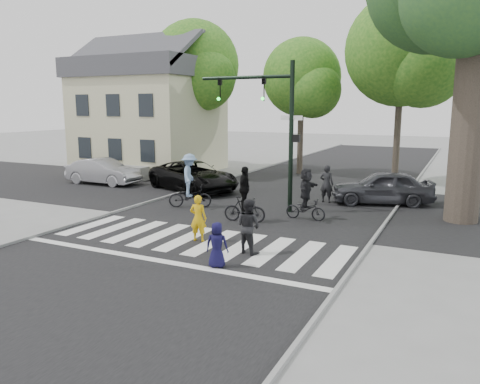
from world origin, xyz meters
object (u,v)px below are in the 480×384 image
at_px(traffic_signal, 272,115).
at_px(car_suv, 193,176).
at_px(pedestrian_woman, 198,218).
at_px(pedestrian_adult, 248,226).
at_px(car_silver, 103,171).
at_px(cyclist_left, 190,184).
at_px(cyclist_right, 306,197).
at_px(car_grey, 382,187).
at_px(cyclist_mid, 245,199).
at_px(pedestrian_child, 217,245).

distance_m(traffic_signal, car_suv, 6.65).
distance_m(pedestrian_woman, pedestrian_adult, 1.98).
relative_size(car_suv, car_silver, 1.24).
distance_m(pedestrian_woman, car_silver, 12.75).
xyz_separation_m(traffic_signal, cyclist_left, (-3.27, -1.04, -2.91)).
height_order(pedestrian_woman, cyclist_right, cyclist_right).
xyz_separation_m(traffic_signal, cyclist_right, (1.84, -0.99, -3.02)).
bearing_deg(car_suv, car_silver, 118.28).
bearing_deg(pedestrian_woman, pedestrian_adult, 158.45).
bearing_deg(cyclist_left, pedestrian_woman, -55.04).
relative_size(cyclist_right, car_grey, 0.46).
height_order(traffic_signal, car_silver, traffic_signal).
relative_size(cyclist_mid, car_silver, 0.49).
xyz_separation_m(cyclist_mid, car_suv, (-5.19, 4.82, -0.11)).
distance_m(traffic_signal, car_grey, 6.04).
distance_m(cyclist_right, car_silver, 13.00).
height_order(pedestrian_woman, car_suv, pedestrian_woman).
bearing_deg(pedestrian_adult, car_grey, -89.72).
relative_size(cyclist_left, car_silver, 0.53).
height_order(cyclist_mid, cyclist_right, cyclist_mid).
bearing_deg(pedestrian_woman, pedestrian_child, 122.30).
xyz_separation_m(pedestrian_child, cyclist_right, (0.46, 6.15, 0.26)).
distance_m(cyclist_left, car_grey, 8.43).
relative_size(cyclist_left, car_suv, 0.43).
bearing_deg(cyclist_left, pedestrian_adult, -43.34).
bearing_deg(car_grey, cyclist_mid, -53.76).
height_order(pedestrian_woman, pedestrian_child, pedestrian_woman).
xyz_separation_m(pedestrian_woman, cyclist_right, (2.17, 4.26, 0.13)).
xyz_separation_m(pedestrian_adult, car_suv, (-6.89, 8.15, -0.07)).
bearing_deg(cyclist_left, car_suv, 119.58).
xyz_separation_m(traffic_signal, car_grey, (3.95, 3.30, -3.16)).
relative_size(cyclist_left, cyclist_mid, 1.10).
xyz_separation_m(cyclist_right, car_suv, (-7.12, 3.49, -0.14)).
xyz_separation_m(car_suv, car_silver, (-5.53, -0.49, -0.04)).
bearing_deg(cyclist_right, car_grey, 63.81).
bearing_deg(car_silver, pedestrian_woman, -125.58).
xyz_separation_m(cyclist_mid, car_grey, (4.04, 5.62, -0.12)).
bearing_deg(pedestrian_woman, car_suv, -67.32).
distance_m(cyclist_mid, cyclist_right, 2.35).
distance_m(car_suv, car_silver, 5.55).
bearing_deg(car_silver, cyclist_left, -112.93).
xyz_separation_m(pedestrian_woman, car_grey, (4.28, 8.54, -0.02)).
bearing_deg(cyclist_left, cyclist_mid, -21.88).
bearing_deg(cyclist_left, car_grey, 31.04).
distance_m(pedestrian_adult, car_suv, 10.67).
bearing_deg(pedestrian_child, pedestrian_adult, -113.64).
bearing_deg(cyclist_right, cyclist_left, -179.39).
height_order(cyclist_left, car_silver, cyclist_left).
relative_size(traffic_signal, car_suv, 1.12).
distance_m(pedestrian_child, car_grey, 10.74).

